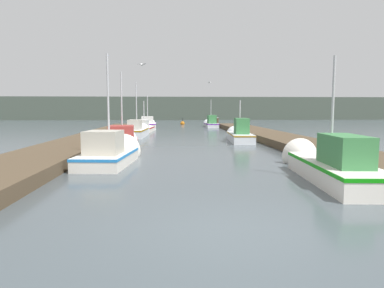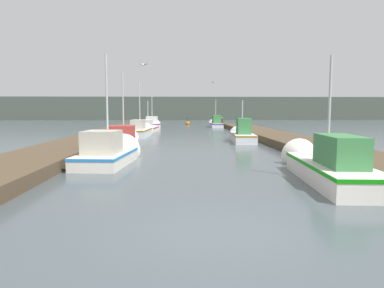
{
  "view_description": "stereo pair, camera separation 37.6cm",
  "coord_description": "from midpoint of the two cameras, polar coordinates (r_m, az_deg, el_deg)",
  "views": [
    {
      "loc": [
        -1.08,
        -5.8,
        2.18
      ],
      "look_at": [
        -0.04,
        10.68,
        0.5
      ],
      "focal_mm": 32.0,
      "sensor_mm": 36.0,
      "label": 1
    },
    {
      "loc": [
        -0.7,
        -5.82,
        2.18
      ],
      "look_at": [
        -0.04,
        10.68,
        0.5
      ],
      "focal_mm": 32.0,
      "sensor_mm": 36.0,
      "label": 2
    }
  ],
  "objects": [
    {
      "name": "seagull_1",
      "position": [
        20.2,
        -8.92,
        12.95
      ],
      "size": [
        0.55,
        0.34,
        0.12
      ],
      "rotation": [
        0.0,
        0.0,
        5.84
      ],
      "color": "white"
    },
    {
      "name": "fishing_boat_7",
      "position": [
        42.45,
        2.87,
        3.48
      ],
      "size": [
        1.38,
        5.75,
        3.73
      ],
      "rotation": [
        0.0,
        0.0,
        0.0
      ],
      "color": "silver",
      "rests_on": "ground_plane"
    },
    {
      "name": "seagull_lead",
      "position": [
        30.93,
        2.58,
        10.22
      ],
      "size": [
        0.3,
        0.56,
        0.12
      ],
      "rotation": [
        0.0,
        0.0,
        1.37
      ],
      "color": "white"
    },
    {
      "name": "mooring_piling_1",
      "position": [
        44.3,
        4.0,
        3.71
      ],
      "size": [
        0.36,
        0.36,
        1.09
      ],
      "color": "#473523",
      "rests_on": "ground_plane"
    },
    {
      "name": "fishing_boat_3",
      "position": [
        23.52,
        7.44,
        1.58
      ],
      "size": [
        1.64,
        5.2,
        3.13
      ],
      "rotation": [
        0.0,
        0.0,
        -0.06
      ],
      "color": "silver",
      "rests_on": "ground_plane"
    },
    {
      "name": "fishing_boat_1",
      "position": [
        14.3,
        -14.02,
        -1.44
      ],
      "size": [
        2.09,
        4.66,
        4.87
      ],
      "rotation": [
        0.0,
        0.0,
        -0.1
      ],
      "color": "silver",
      "rests_on": "ground_plane"
    },
    {
      "name": "fishing_boat_2",
      "position": [
        19.87,
        -12.03,
        0.56
      ],
      "size": [
        2.17,
        5.99,
        4.77
      ],
      "rotation": [
        0.0,
        0.0,
        0.1
      ],
      "color": "silver",
      "rests_on": "ground_plane"
    },
    {
      "name": "fishing_boat_0",
      "position": [
        11.68,
        20.67,
        -3.08
      ],
      "size": [
        1.98,
        6.17,
        4.2
      ],
      "rotation": [
        0.0,
        0.0,
        -0.08
      ],
      "color": "silver",
      "rests_on": "ground_plane"
    },
    {
      "name": "channel_buoy",
      "position": [
        48.46,
        -1.81,
        3.45
      ],
      "size": [
        0.61,
        0.61,
        1.11
      ],
      "color": "#BF6513",
      "rests_on": "ground_plane"
    },
    {
      "name": "fishing_boat_6",
      "position": [
        37.88,
        -7.67,
        3.19
      ],
      "size": [
        1.97,
        4.77,
        4.18
      ],
      "rotation": [
        0.0,
        0.0,
        0.04
      ],
      "color": "silver",
      "rests_on": "ground_plane"
    },
    {
      "name": "fishing_boat_5",
      "position": [
        33.21,
        -8.21,
        2.64
      ],
      "size": [
        1.94,
        5.92,
        3.37
      ],
      "rotation": [
        0.0,
        0.0,
        -0.1
      ],
      "color": "silver",
      "rests_on": "ground_plane"
    },
    {
      "name": "fishing_boat_4",
      "position": [
        27.73,
        -9.49,
        2.15
      ],
      "size": [
        1.71,
        5.36,
        4.64
      ],
      "rotation": [
        0.0,
        0.0,
        -0.06
      ],
      "color": "silver",
      "rests_on": "ground_plane"
    },
    {
      "name": "distant_shore_ridge",
      "position": [
        76.68,
        -2.97,
        5.93
      ],
      "size": [
        120.0,
        16.0,
        4.64
      ],
      "color": "#424C42",
      "rests_on": "ground_plane"
    },
    {
      "name": "dock_left",
      "position": [
        22.54,
        -17.33,
        0.57
      ],
      "size": [
        2.98,
        40.0,
        0.43
      ],
      "color": "#4C3D2B",
      "rests_on": "ground_plane"
    },
    {
      "name": "mooring_piling_0",
      "position": [
        18.23,
        -16.47,
        0.29
      ],
      "size": [
        0.32,
        0.32,
        0.98
      ],
      "color": "#473523",
      "rests_on": "ground_plane"
    },
    {
      "name": "dock_right",
      "position": [
        23.03,
        14.43,
        0.75
      ],
      "size": [
        2.98,
        40.0,
        0.43
      ],
      "color": "#4C3D2B",
      "rests_on": "ground_plane"
    },
    {
      "name": "ground_plane",
      "position": [
        6.27,
        4.95,
        -14.58
      ],
      "size": [
        200.0,
        200.0,
        0.0
      ],
      "color": "#424C51"
    }
  ]
}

